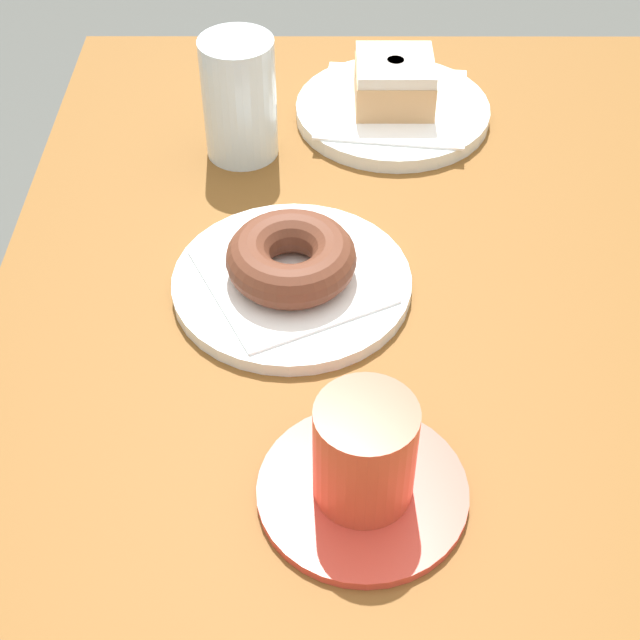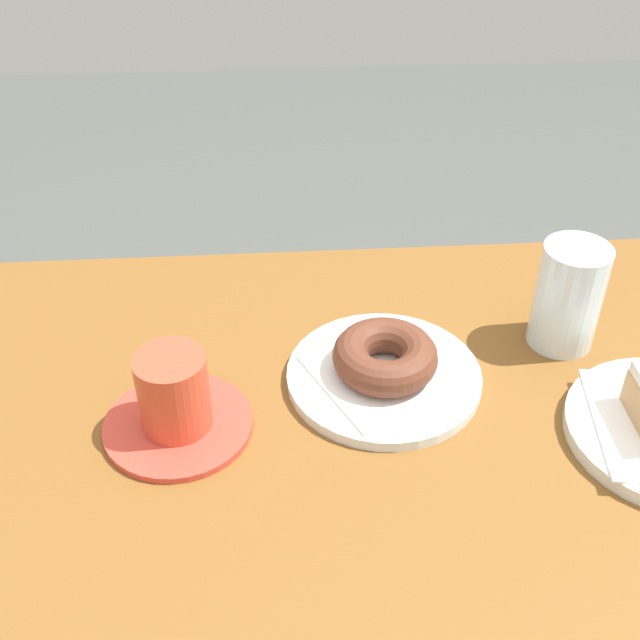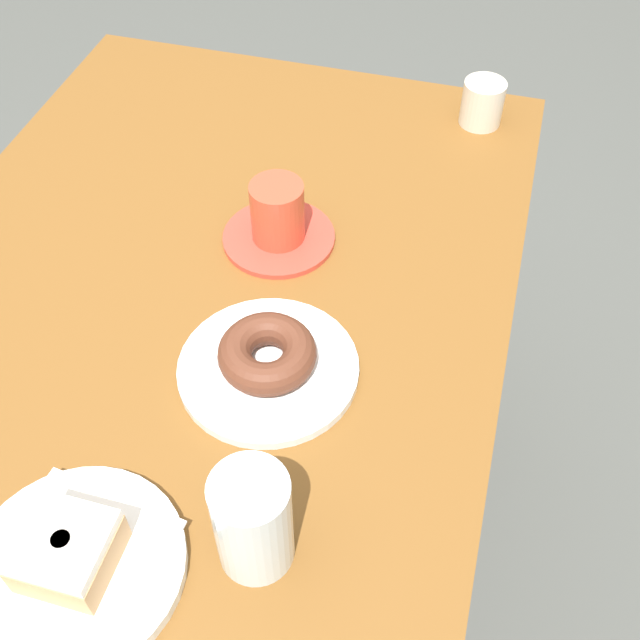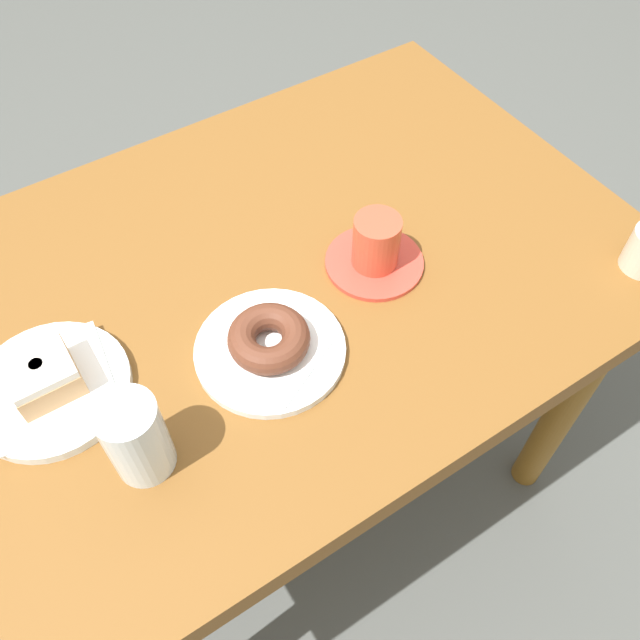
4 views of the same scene
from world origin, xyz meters
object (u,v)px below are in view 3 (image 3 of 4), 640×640
at_px(plate_glazed_square, 77,567).
at_px(coffee_cup, 278,219).
at_px(sugar_jar, 482,103).
at_px(donut_glazed_square, 67,551).
at_px(donut_chocolate_ring, 267,353).
at_px(plate_chocolate_ring, 268,369).
at_px(water_glass, 253,521).

xyz_separation_m(plate_glazed_square, coffee_cup, (-0.48, 0.05, 0.03)).
bearing_deg(sugar_jar, coffee_cup, -33.28).
relative_size(plate_glazed_square, coffee_cup, 1.39).
height_order(donut_glazed_square, coffee_cup, coffee_cup).
bearing_deg(plate_glazed_square, sugar_jar, 161.93).
xyz_separation_m(donut_chocolate_ring, coffee_cup, (-0.21, -0.05, 0.00)).
bearing_deg(plate_chocolate_ring, donut_glazed_square, -20.55).
height_order(plate_chocolate_ring, plate_glazed_square, plate_glazed_square).
height_order(plate_chocolate_ring, water_glass, water_glass).
distance_m(plate_chocolate_ring, plate_glazed_square, 0.29).
bearing_deg(coffee_cup, sugar_jar, 146.72).
height_order(coffee_cup, sugar_jar, coffee_cup).
distance_m(plate_glazed_square, water_glass, 0.18).
bearing_deg(donut_glazed_square, sugar_jar, 161.93).
xyz_separation_m(plate_chocolate_ring, plate_glazed_square, (0.27, -0.10, 0.00)).
relative_size(coffee_cup, sugar_jar, 2.17).
height_order(plate_chocolate_ring, donut_chocolate_ring, donut_chocolate_ring).
relative_size(plate_glazed_square, water_glass, 1.68).
distance_m(plate_glazed_square, coffee_cup, 0.49).
bearing_deg(water_glass, donut_chocolate_ring, -165.10).
xyz_separation_m(coffee_cup, sugar_jar, (-0.34, 0.22, -0.00)).
distance_m(donut_chocolate_ring, coffee_cup, 0.22).
bearing_deg(donut_chocolate_ring, plate_chocolate_ring, 0.00).
bearing_deg(sugar_jar, donut_glazed_square, -18.07).
relative_size(plate_chocolate_ring, donut_glazed_square, 2.54).
xyz_separation_m(donut_chocolate_ring, plate_glazed_square, (0.27, -0.10, -0.03)).
relative_size(water_glass, sugar_jar, 1.80).
bearing_deg(coffee_cup, plate_chocolate_ring, 14.29).
bearing_deg(coffee_cup, plate_glazed_square, -5.57).
bearing_deg(plate_chocolate_ring, coffee_cup, -165.71).
xyz_separation_m(plate_glazed_square, water_glass, (-0.06, 0.16, 0.05)).
xyz_separation_m(plate_chocolate_ring, donut_chocolate_ring, (0.00, 0.00, 0.03)).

